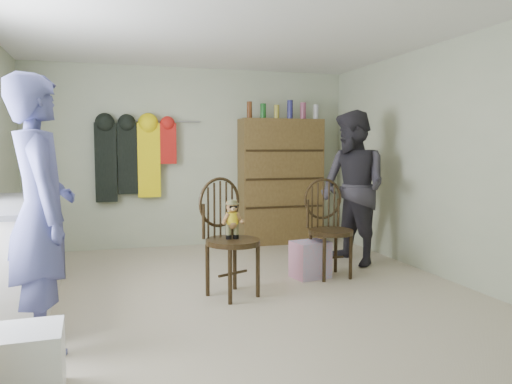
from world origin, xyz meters
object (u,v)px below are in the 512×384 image
object	(u,v)px
counter	(12,257)
chair_far	(328,224)
dresser	(281,181)
chair_front	(229,230)

from	to	relation	value
counter	chair_far	xyz separation A→B (m)	(3.06, 0.36, 0.10)
counter	chair_far	size ratio (longest dim) A/B	1.76
dresser	counter	bearing A→B (deg)	-144.31
counter	dresser	xyz separation A→B (m)	(3.20, 2.30, 0.44)
chair_front	dresser	bearing A→B (deg)	35.32
chair_far	dresser	world-z (taller)	dresser
chair_front	chair_far	bearing A→B (deg)	-6.41
counter	chair_front	distance (m)	1.87
chair_front	dresser	distance (m)	2.71
counter	dresser	world-z (taller)	dresser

